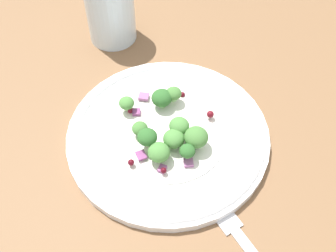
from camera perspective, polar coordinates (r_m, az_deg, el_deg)
The scene contains 25 objects.
ground_plane at distance 53.82cm, azimuth 2.05°, elevation -4.54°, with size 180.00×180.00×2.00cm, color brown.
plate at distance 53.69cm, azimuth 0.00°, elevation -1.19°, with size 26.17×26.17×1.70cm.
dressing_pool at distance 53.33cm, azimuth 0.00°, elevation -0.91°, with size 15.18×15.18×0.20cm, color white.
broccoli_floret_0 at distance 50.27cm, azimuth -2.88°, elevation -1.57°, with size 2.47×2.47×2.50cm.
broccoli_floret_1 at distance 52.16cm, azimuth -3.89°, elevation -0.37°, with size 2.02×2.02×2.04cm.
broccoli_floret_2 at distance 49.54cm, azimuth 2.52°, elevation -3.52°, with size 1.94×1.94×1.96cm.
broccoli_floret_3 at distance 54.88cm, azimuth -0.86°, elevation 3.84°, with size 2.75×2.75×2.78cm.
broccoli_floret_4 at distance 50.77cm, azimuth 0.81°, elevation -1.80°, with size 2.64×2.64×2.67cm.
broccoli_floret_5 at distance 49.65cm, azimuth -1.25°, elevation -3.68°, with size 2.69×2.69×2.73cm.
broccoli_floret_6 at distance 50.81cm, azimuth 3.78°, elevation -1.26°, with size 2.97×2.97×3.01cm.
broccoli_floret_7 at distance 55.22cm, azimuth 0.78°, elevation 4.47°, with size 2.11×2.11×2.14cm.
broccoli_floret_8 at distance 54.58cm, azimuth -5.73°, elevation 3.13°, with size 2.02×2.02×2.05cm.
broccoli_floret_9 at distance 51.61cm, azimuth 1.92°, elevation 0.05°, with size 2.52×2.52×2.56cm.
cranberry_0 at distance 55.35cm, azimuth -5.21°, elevation 2.15°, with size 0.79×0.79×0.79cm, color maroon.
cranberry_1 at distance 49.26cm, azimuth -0.61°, elevation -6.14°, with size 0.72×0.72×0.72cm, color #4C0A14.
cranberry_2 at distance 57.12cm, azimuth 1.99°, elevation 4.34°, with size 0.74×0.74×0.74cm, color #4C0A14.
cranberry_3 at distance 52.04cm, azimuth 1.85°, elevation -1.24°, with size 0.93×0.93×0.93cm, color #4C0A14.
cranberry_4 at distance 54.27cm, azimuth 5.84°, elevation 1.62°, with size 0.95×0.95×0.95cm, color maroon.
cranberry_5 at distance 50.05cm, azimuth -5.10°, elevation -5.02°, with size 0.78×0.78×0.78cm, color #4C0A14.
onion_bit_0 at distance 50.33cm, azimuth 2.53°, elevation -5.09°, with size 1.13×1.15×0.49cm, color #A35B93.
onion_bit_1 at distance 55.13cm, azimuth -4.35°, elevation 1.87°, with size 1.04×1.00×0.60cm, color #843D75.
onion_bit_2 at distance 51.00cm, azimuth -3.80°, elevation -3.69°, with size 1.30×1.12×0.31cm, color #843D75.
onion_bit_3 at distance 49.93cm, azimuth -0.81°, elevation -5.91°, with size 1.02×0.87×0.51cm, color #934C84.
onion_bit_4 at distance 56.68cm, azimuth -3.35°, elevation 4.05°, with size 1.19×1.35×0.49cm, color #A35B93.
water_glass at distance 65.50cm, azimuth -7.95°, elevation 15.61°, with size 7.37×7.37×10.41cm, color silver.
Camera 1 is at (-27.74, 8.92, 44.25)cm, focal length 44.32 mm.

